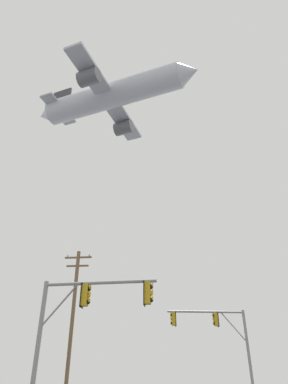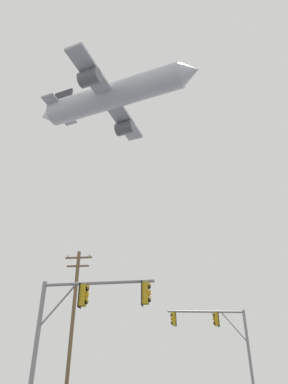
{
  "view_description": "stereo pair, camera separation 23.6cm",
  "coord_description": "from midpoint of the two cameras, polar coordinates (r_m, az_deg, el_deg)",
  "views": [
    {
      "loc": [
        -0.14,
        -6.7,
        1.52
      ],
      "look_at": [
        -2.28,
        18.12,
        15.38
      ],
      "focal_mm": 32.22,
      "sensor_mm": 36.0,
      "label": 1
    },
    {
      "loc": [
        0.1,
        -6.68,
        1.52
      ],
      "look_at": [
        -2.28,
        18.12,
        15.38
      ],
      "focal_mm": 32.22,
      "sensor_mm": 36.0,
      "label": 2
    }
  ],
  "objects": [
    {
      "name": "utility_pole",
      "position": [
        27.95,
        -11.44,
        -19.76
      ],
      "size": [
        2.2,
        0.28,
        10.98
      ],
      "color": "brown",
      "rests_on": "ground"
    },
    {
      "name": "signal_pole_near",
      "position": [
        15.83,
        -10.02,
        -19.04
      ],
      "size": [
        5.11,
        0.62,
        5.56
      ],
      "color": "gray",
      "rests_on": "ground"
    },
    {
      "name": "airplane",
      "position": [
        56.31,
        -5.0,
        15.55
      ],
      "size": [
        27.19,
        21.0,
        7.5
      ],
      "color": "#B7BCC6"
    },
    {
      "name": "signal_pole_far",
      "position": [
        27.28,
        12.65,
        -21.74
      ],
      "size": [
        5.72,
        1.1,
        6.29
      ],
      "color": "gray",
      "rests_on": "ground"
    }
  ]
}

